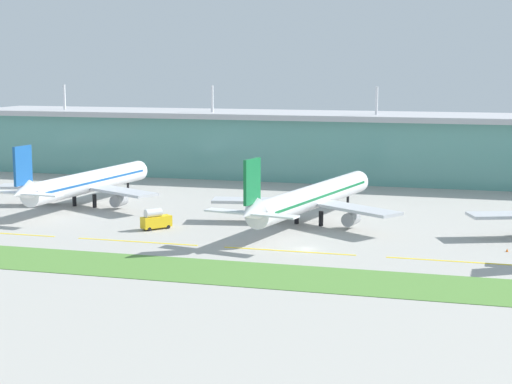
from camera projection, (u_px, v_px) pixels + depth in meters
The scene contains 11 objects.
ground_plane at pixel (306, 249), 174.94m from camera, with size 600.00×600.00×0.00m, color #A8A59E.
terminal_building at pixel (378, 147), 277.31m from camera, with size 288.00×34.00×31.16m.
airliner_near_middle at pixel (87, 183), 227.20m from camera, with size 48.55×64.31×18.90m.
airliner_center at pixel (311, 198), 201.50m from camera, with size 47.78×70.23×18.90m.
taxiway_stripe_west at pixel (0, 233), 191.07m from camera, with size 28.00×0.70×0.04m, color yellow.
taxiway_stripe_mid_west at pixel (137, 242), 181.89m from camera, with size 28.00×0.70×0.04m, color yellow.
taxiway_stripe_centre at pixel (289, 251), 172.71m from camera, with size 28.00×0.70×0.04m, color yellow.
taxiway_stripe_mid_east at pixel (458, 262), 163.52m from camera, with size 28.00×0.70×0.04m, color yellow.
grass_verge at pixel (278, 276), 152.07m from camera, with size 300.00×18.00×0.10m, color #518438.
fuel_truck at pixel (156, 220), 195.49m from camera, with size 6.48×7.27×4.95m.
safety_cone_left_wingtip at pixel (507, 250), 172.11m from camera, with size 0.56×0.56×0.70m, color orange.
Camera 1 is at (36.59, -167.54, 38.04)m, focal length 58.75 mm.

